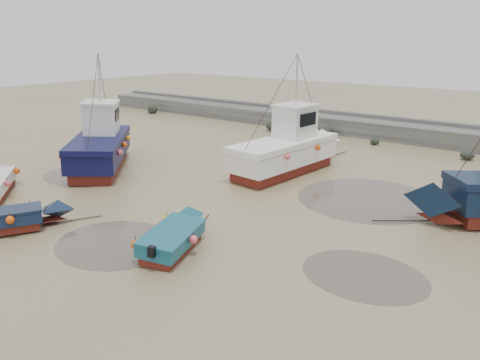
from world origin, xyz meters
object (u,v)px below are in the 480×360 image
at_px(dinghy_2, 175,233).
at_px(cabin_boat_0, 101,143).
at_px(cabin_boat_1, 291,147).
at_px(person, 243,182).
at_px(dinghy_1, 1,218).

relative_size(dinghy_2, cabin_boat_0, 0.60).
height_order(cabin_boat_1, person, cabin_boat_1).
height_order(dinghy_1, cabin_boat_1, cabin_boat_1).
height_order(dinghy_2, cabin_boat_0, cabin_boat_0).
distance_m(dinghy_1, person, 11.13).
relative_size(dinghy_2, person, 2.76).
xyz_separation_m(dinghy_2, person, (-2.84, 7.60, -0.57)).
bearing_deg(cabin_boat_1, cabin_boat_0, -143.17).
xyz_separation_m(cabin_boat_0, person, (8.23, 2.43, -1.34)).
xyz_separation_m(dinghy_1, dinghy_2, (6.20, 3.00, 0.02)).
xyz_separation_m(dinghy_1, cabin_boat_0, (-4.87, 8.18, 0.79)).
height_order(dinghy_1, person, dinghy_1).
bearing_deg(cabin_boat_0, cabin_boat_1, -11.99).
bearing_deg(cabin_boat_0, dinghy_2, -68.90).
height_order(cabin_boat_0, person, cabin_boat_0).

